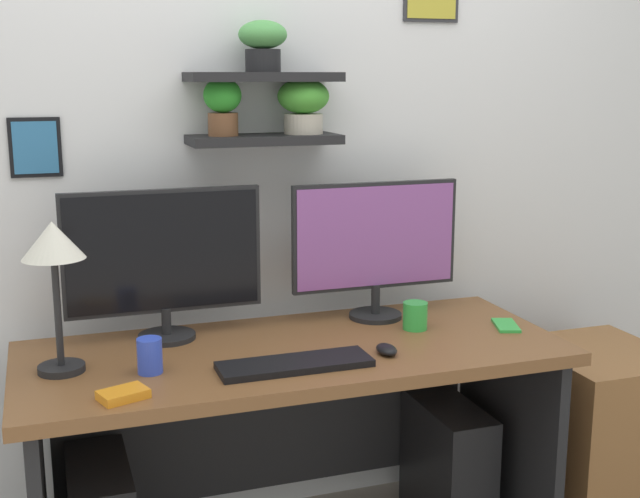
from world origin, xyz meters
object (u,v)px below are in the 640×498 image
object	(u,v)px
drawer_cabinet	(597,431)
computer_mouse	(387,350)
desk_lamp	(54,255)
scissors_tray	(123,394)
computer_tower_right	(447,466)
coffee_mug	(415,316)
keyboard	(295,364)
pen_cup	(150,356)
monitor_left	(163,258)
desk	(290,405)
monitor_right	(375,243)
cell_phone	(506,325)

from	to	relation	value
drawer_cabinet	computer_mouse	bearing A→B (deg)	-170.60
desk_lamp	scissors_tray	world-z (taller)	desk_lamp
computer_mouse	computer_tower_right	xyz separation A→B (m)	(0.34, 0.22, -0.54)
desk_lamp	scissors_tray	bearing A→B (deg)	-61.00
coffee_mug	drawer_cabinet	size ratio (longest dim) A/B	0.15
computer_mouse	coffee_mug	bearing A→B (deg)	46.76
computer_mouse	desk_lamp	distance (m)	0.99
keyboard	pen_cup	distance (m)	0.41
pen_cup	scissors_tray	bearing A→B (deg)	-118.44
scissors_tray	monitor_left	bearing A→B (deg)	68.68
computer_mouse	desk	bearing A→B (deg)	139.43
computer_tower_right	coffee_mug	bearing A→B (deg)	-170.48
monitor_left	monitor_right	world-z (taller)	monitor_left
pen_cup	scissors_tray	xyz separation A→B (m)	(-0.09, -0.17, -0.04)
cell_phone	desk	bearing A→B (deg)	-167.60
monitor_left	scissors_tray	xyz separation A→B (m)	(-0.18, -0.46, -0.25)
drawer_cabinet	computer_tower_right	xyz separation A→B (m)	(-0.56, 0.08, -0.08)
computer_mouse	desk_lamp	xyz separation A→B (m)	(-0.92, 0.16, 0.32)
monitor_left	computer_tower_right	world-z (taller)	monitor_left
pen_cup	monitor_right	bearing A→B (deg)	20.27
keyboard	cell_phone	world-z (taller)	keyboard
pen_cup	scissors_tray	size ratio (longest dim) A/B	0.83
scissors_tray	computer_tower_right	size ratio (longest dim) A/B	0.26
desk	pen_cup	xyz separation A→B (m)	(-0.45, -0.13, 0.26)
monitor_right	monitor_left	bearing A→B (deg)	179.99
desk	computer_tower_right	world-z (taller)	desk
computer_mouse	monitor_left	bearing A→B (deg)	148.29
keyboard	coffee_mug	size ratio (longest dim) A/B	4.89
desk	coffee_mug	bearing A→B (deg)	-0.88
scissors_tray	coffee_mug	bearing A→B (deg)	17.03
coffee_mug	computer_tower_right	distance (m)	0.59
desk_lamp	cell_phone	xyz separation A→B (m)	(1.40, -0.04, -0.33)
monitor_left	pen_cup	bearing A→B (deg)	-106.91
monitor_right	cell_phone	size ratio (longest dim) A/B	4.18
monitor_right	scissors_tray	size ratio (longest dim) A/B	4.87
keyboard	computer_tower_right	bearing A→B (deg)	21.13
monitor_right	drawer_cabinet	xyz separation A→B (m)	(0.78, -0.22, -0.70)
desk_lamp	drawer_cabinet	bearing A→B (deg)	-0.42
keyboard	cell_phone	size ratio (longest dim) A/B	3.14
monitor_left	drawer_cabinet	bearing A→B (deg)	-8.35
computer_mouse	drawer_cabinet	world-z (taller)	computer_mouse
monitor_right	coffee_mug	xyz separation A→B (m)	(0.07, -0.17, -0.21)
monitor_left	pen_cup	xyz separation A→B (m)	(-0.09, -0.30, -0.21)
computer_mouse	pen_cup	distance (m)	0.69
cell_phone	scissors_tray	world-z (taller)	scissors_tray
computer_mouse	desk_lamp	bearing A→B (deg)	170.02
desk	drawer_cabinet	size ratio (longest dim) A/B	2.70
monitor_left	coffee_mug	world-z (taller)	monitor_left
desk	keyboard	distance (m)	0.32
desk_lamp	keyboard	bearing A→B (deg)	-16.04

